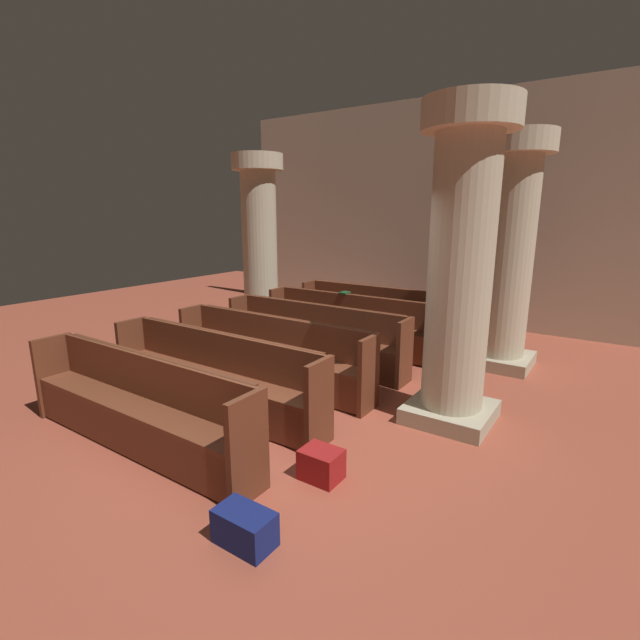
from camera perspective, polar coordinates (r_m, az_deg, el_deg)
ground_plane at (r=5.05m, az=-8.39°, el=-13.55°), size 19.20×19.20×0.00m
back_wall at (r=9.85m, az=16.28°, el=12.79°), size 10.00×0.16×4.50m
pew_row_0 at (r=8.52m, az=6.96°, el=1.23°), size 3.04×0.47×0.91m
pew_row_1 at (r=7.66m, az=3.50°, el=-0.08°), size 3.04×0.46×0.91m
pew_row_2 at (r=6.84m, az=-0.81°, el=-1.73°), size 3.04×0.46×0.91m
pew_row_3 at (r=6.07m, az=-6.26°, el=-3.78°), size 3.04×0.47×0.91m
pew_row_4 at (r=5.39m, az=-13.23°, el=-6.34°), size 3.04×0.46×0.91m
pew_row_5 at (r=4.82m, az=-22.12°, el=-9.43°), size 3.04×0.46×0.91m
pillar_aisle_side at (r=7.14m, az=22.67°, el=8.13°), size 0.99×0.99×3.34m
pillar_far_side at (r=9.17m, az=-7.60°, el=10.01°), size 0.99×0.99×3.34m
pillar_aisle_rear at (r=4.96m, az=17.25°, el=6.65°), size 0.96×0.96×3.34m
lectern at (r=9.34m, az=15.24°, el=1.72°), size 0.48×0.45×1.08m
hymn_book at (r=7.82m, az=3.12°, el=3.45°), size 0.13×0.20×0.03m
kneeler_box_navy at (r=3.53m, az=-9.44°, el=-24.34°), size 0.43×0.26×0.26m
kneeler_box_red at (r=4.15m, az=0.16°, el=-17.67°), size 0.35×0.27×0.27m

